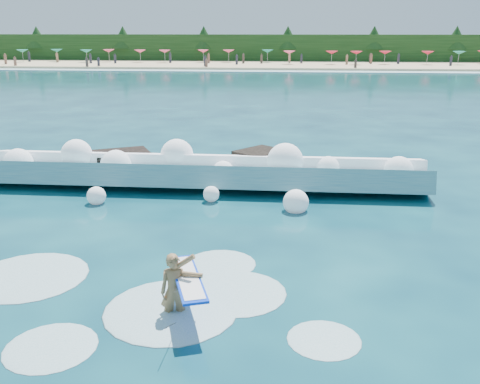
{
  "coord_description": "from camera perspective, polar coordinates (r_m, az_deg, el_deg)",
  "views": [
    {
      "loc": [
        2.94,
        -13.12,
        5.83
      ],
      "look_at": [
        1.5,
        2.0,
        1.2
      ],
      "focal_mm": 40.0,
      "sensor_mm": 36.0,
      "label": 1
    }
  ],
  "objects": [
    {
      "name": "ground",
      "position": [
        14.66,
        -6.64,
        -6.61
      ],
      "size": [
        200.0,
        200.0,
        0.0
      ],
      "primitive_type": "plane",
      "color": "#072B3D",
      "rests_on": "ground"
    },
    {
      "name": "beachgoers",
      "position": [
        88.66,
        7.34,
        13.75
      ],
      "size": [
        102.7,
        13.88,
        1.92
      ],
      "color": "#3F332D",
      "rests_on": "ground"
    },
    {
      "name": "surfer_with_board",
      "position": [
        11.51,
        -6.69,
        -10.14
      ],
      "size": [
        1.24,
        2.86,
        1.65
      ],
      "color": "olive",
      "rests_on": "ground"
    },
    {
      "name": "rock_cluster",
      "position": [
        22.09,
        -5.96,
        2.64
      ],
      "size": [
        8.2,
        3.07,
        1.28
      ],
      "color": "black",
      "rests_on": "ground"
    },
    {
      "name": "breaking_wave",
      "position": [
        20.73,
        -4.09,
        2.03
      ],
      "size": [
        16.96,
        2.69,
        1.46
      ],
      "color": "teal",
      "rests_on": "ground"
    },
    {
      "name": "wave_spray",
      "position": [
        20.53,
        -5.2,
        2.94
      ],
      "size": [
        15.76,
        4.38,
        1.86
      ],
      "color": "white",
      "rests_on": "ground"
    },
    {
      "name": "beach_umbrellas",
      "position": [
        93.26,
        3.87,
        14.7
      ],
      "size": [
        111.52,
        6.92,
        0.5
      ],
      "color": "#14816F",
      "rests_on": "ground"
    },
    {
      "name": "surf_foam",
      "position": [
        12.69,
        -11.02,
        -10.73
      ],
      "size": [
        9.29,
        5.91,
        0.15
      ],
      "color": "silver",
      "rests_on": "ground"
    },
    {
      "name": "wet_band",
      "position": [
        80.39,
        3.4,
        12.78
      ],
      "size": [
        140.0,
        5.0,
        0.08
      ],
      "primitive_type": "cube",
      "color": "silver",
      "rests_on": "ground"
    },
    {
      "name": "beach",
      "position": [
        91.35,
        3.67,
        13.37
      ],
      "size": [
        140.0,
        20.0,
        0.4
      ],
      "primitive_type": "cube",
      "color": "tan",
      "rests_on": "ground"
    },
    {
      "name": "treeline",
      "position": [
        101.22,
        3.89,
        15.01
      ],
      "size": [
        140.0,
        4.0,
        5.0
      ],
      "primitive_type": "cube",
      "color": "black",
      "rests_on": "ground"
    }
  ]
}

